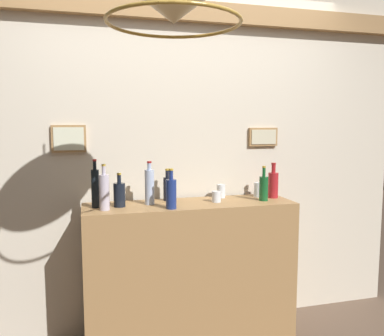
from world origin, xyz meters
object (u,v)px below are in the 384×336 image
object	(u,v)px
liquor_bottle_rye	(95,187)
glass_tumbler_highball	(259,190)
liquor_bottle_brandy	(150,186)
liquor_bottle_amaro	(264,188)
liquor_bottle_sherry	(119,194)
liquor_bottle_vermouth	(273,184)
liquor_bottle_scotch	(167,188)
glass_tumbler_shot	(221,191)
liquor_bottle_port	(171,193)
glass_tumbler_rocks	(216,197)
liquor_bottle_whiskey	(104,192)

from	to	relation	value
liquor_bottle_rye	glass_tumbler_highball	xyz separation A→B (m)	(1.19, 0.07, -0.08)
liquor_bottle_brandy	glass_tumbler_highball	xyz separation A→B (m)	(0.83, 0.06, -0.07)
liquor_bottle_amaro	liquor_bottle_rye	size ratio (longest dim) A/B	0.78
liquor_bottle_sherry	liquor_bottle_vermouth	bearing A→B (deg)	1.35
liquor_bottle_brandy	liquor_bottle_vermouth	bearing A→B (deg)	0.16
liquor_bottle_scotch	glass_tumbler_shot	distance (m)	0.41
liquor_bottle_port	liquor_bottle_rye	bearing A→B (deg)	160.98
liquor_bottle_scotch	glass_tumbler_rocks	world-z (taller)	liquor_bottle_scotch
liquor_bottle_scotch	liquor_bottle_sherry	size ratio (longest dim) A/B	1.02
liquor_bottle_sherry	liquor_bottle_whiskey	xyz separation A→B (m)	(-0.10, -0.08, 0.04)
glass_tumbler_shot	glass_tumbler_rocks	bearing A→B (deg)	-120.31
liquor_bottle_brandy	liquor_bottle_rye	distance (m)	0.36
liquor_bottle_rye	liquor_bottle_scotch	xyz separation A→B (m)	(0.50, 0.11, -0.04)
liquor_bottle_vermouth	glass_tumbler_rocks	size ratio (longest dim) A/B	3.41
liquor_bottle_brandy	liquor_bottle_rye	xyz separation A→B (m)	(-0.36, -0.01, 0.01)
liquor_bottle_port	liquor_bottle_whiskey	size ratio (longest dim) A/B	0.89
liquor_bottle_rye	liquor_bottle_whiskey	xyz separation A→B (m)	(0.05, -0.09, -0.01)
glass_tumbler_highball	liquor_bottle_port	bearing A→B (deg)	-162.08
glass_tumbler_rocks	liquor_bottle_port	bearing A→B (deg)	-159.67
liquor_bottle_scotch	liquor_bottle_vermouth	bearing A→B (deg)	-7.16
liquor_bottle_port	glass_tumbler_shot	distance (m)	0.52
liquor_bottle_rye	glass_tumbler_highball	world-z (taller)	liquor_bottle_rye
liquor_bottle_whiskey	glass_tumbler_rocks	distance (m)	0.78
liquor_bottle_scotch	liquor_bottle_port	bearing A→B (deg)	-96.41
liquor_bottle_vermouth	liquor_bottle_whiskey	world-z (taller)	liquor_bottle_whiskey
liquor_bottle_sherry	liquor_bottle_amaro	bearing A→B (deg)	-3.13
glass_tumbler_highball	glass_tumbler_rocks	bearing A→B (deg)	-164.45
liquor_bottle_sherry	liquor_bottle_brandy	bearing A→B (deg)	6.66
liquor_bottle_vermouth	liquor_bottle_sherry	bearing A→B (deg)	-178.65
liquor_bottle_scotch	glass_tumbler_shot	xyz separation A→B (m)	(0.41, 0.00, -0.04)
liquor_bottle_sherry	glass_tumbler_highball	xyz separation A→B (m)	(1.04, 0.08, -0.03)
liquor_bottle_rye	glass_tumbler_rocks	xyz separation A→B (m)	(0.82, -0.03, -0.09)
liquor_bottle_rye	liquor_bottle_vermouth	bearing A→B (deg)	0.59
liquor_bottle_rye	liquor_bottle_sherry	distance (m)	0.16
liquor_bottle_sherry	glass_tumbler_highball	bearing A→B (deg)	4.61
liquor_bottle_rye	liquor_bottle_scotch	distance (m)	0.51
liquor_bottle_brandy	glass_tumbler_rocks	size ratio (longest dim) A/B	3.87
liquor_bottle_amaro	liquor_bottle_sherry	distance (m)	1.01
liquor_bottle_sherry	glass_tumbler_shot	bearing A→B (deg)	9.54
liquor_bottle_brandy	liquor_bottle_whiskey	world-z (taller)	liquor_bottle_brandy
liquor_bottle_amaro	liquor_bottle_port	xyz separation A→B (m)	(-0.69, -0.09, 0.01)
liquor_bottle_vermouth	liquor_bottle_scotch	xyz separation A→B (m)	(-0.78, 0.10, -0.01)
liquor_bottle_amaro	liquor_bottle_scotch	size ratio (longest dim) A/B	1.08
liquor_bottle_brandy	liquor_bottle_sherry	bearing A→B (deg)	-173.34
liquor_bottle_port	glass_tumbler_highball	distance (m)	0.76
liquor_bottle_whiskey	liquor_bottle_scotch	bearing A→B (deg)	24.45
liquor_bottle_vermouth	liquor_bottle_port	distance (m)	0.83
liquor_bottle_scotch	liquor_bottle_amaro	bearing A→B (deg)	-15.16
liquor_bottle_rye	liquor_bottle_whiskey	bearing A→B (deg)	-60.42
liquor_bottle_scotch	liquor_bottle_sherry	world-z (taller)	liquor_bottle_scotch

